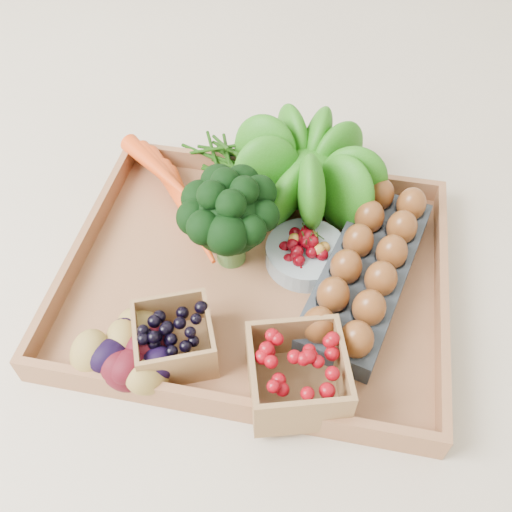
% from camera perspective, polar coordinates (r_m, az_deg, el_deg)
% --- Properties ---
extents(ground, '(4.00, 4.00, 0.00)m').
position_cam_1_polar(ground, '(0.87, 0.00, -2.54)').
color(ground, beige).
rests_on(ground, ground).
extents(tray, '(0.55, 0.45, 0.01)m').
position_cam_1_polar(tray, '(0.86, 0.00, -2.24)').
color(tray, '#9D6742').
rests_on(tray, ground).
extents(carrots, '(0.22, 0.16, 0.05)m').
position_cam_1_polar(carrots, '(0.94, -7.65, 6.16)').
color(carrots, '#E24513').
rests_on(carrots, tray).
extents(lettuce, '(0.16, 0.16, 0.16)m').
position_cam_1_polar(lettuce, '(0.91, 5.37, 9.30)').
color(lettuce, '#1C570D').
rests_on(lettuce, tray).
extents(broccoli, '(0.15, 0.15, 0.11)m').
position_cam_1_polar(broccoli, '(0.84, -2.61, 2.35)').
color(broccoli, black).
rests_on(broccoli, tray).
extents(cherry_bowl, '(0.12, 0.12, 0.03)m').
position_cam_1_polar(cherry_bowl, '(0.86, 5.02, 0.15)').
color(cherry_bowl, '#8C9EA5').
rests_on(cherry_bowl, tray).
extents(egg_carton, '(0.19, 0.34, 0.04)m').
position_cam_1_polar(egg_carton, '(0.85, 10.92, -1.75)').
color(egg_carton, '#363D45').
rests_on(egg_carton, tray).
extents(potatoes, '(0.14, 0.14, 0.08)m').
position_cam_1_polar(potatoes, '(0.75, -12.89, -9.22)').
color(potatoes, '#3E0912').
rests_on(potatoes, tray).
extents(punnet_blackberry, '(0.13, 0.13, 0.07)m').
position_cam_1_polar(punnet_blackberry, '(0.76, -8.15, -8.20)').
color(punnet_blackberry, black).
rests_on(punnet_blackberry, tray).
extents(punnet_raspberry, '(0.15, 0.15, 0.08)m').
position_cam_1_polar(punnet_raspberry, '(0.72, 4.13, -11.78)').
color(punnet_raspberry, maroon).
rests_on(punnet_raspberry, tray).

